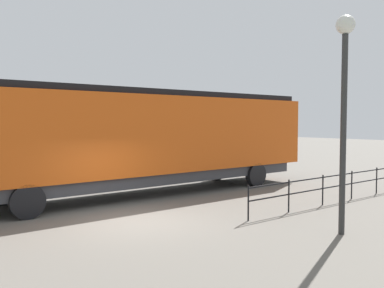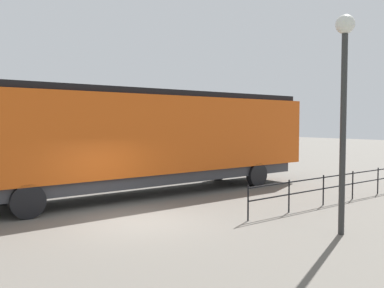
# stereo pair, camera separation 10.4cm
# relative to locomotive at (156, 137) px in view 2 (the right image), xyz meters

# --- Properties ---
(ground_plane) EXTENTS (120.00, 120.00, 0.00)m
(ground_plane) POSITION_rel_locomotive_xyz_m (3.76, -3.26, -2.40)
(ground_plane) COLOR #666059
(locomotive) EXTENTS (3.06, 16.17, 4.30)m
(locomotive) POSITION_rel_locomotive_xyz_m (0.00, 0.00, 0.00)
(locomotive) COLOR #D15114
(locomotive) RESTS_ON ground_plane
(lamp_post) EXTENTS (0.50, 0.50, 5.83)m
(lamp_post) POSITION_rel_locomotive_xyz_m (8.41, 0.46, 1.68)
(lamp_post) COLOR #2D2D2D
(lamp_post) RESTS_ON ground_plane
(platform_fence) EXTENTS (0.05, 11.67, 1.10)m
(platform_fence) POSITION_rel_locomotive_xyz_m (5.82, 5.35, -1.68)
(platform_fence) COLOR black
(platform_fence) RESTS_ON ground_plane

